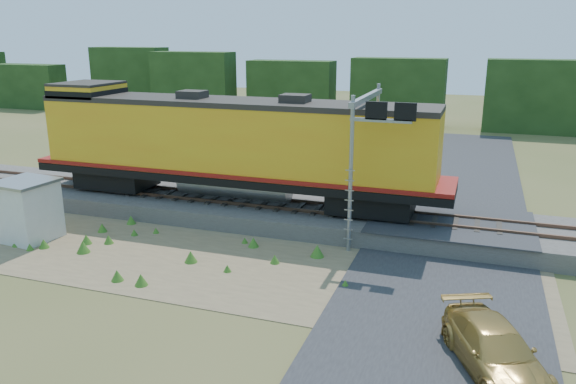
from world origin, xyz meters
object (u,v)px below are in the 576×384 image
at_px(locomotive, 227,144).
at_px(shed, 28,210).
at_px(car, 495,350).
at_px(signal_gantry, 370,128).

xyz_separation_m(locomotive, shed, (-6.90, -6.05, -2.27)).
bearing_deg(car, shed, 144.15).
xyz_separation_m(locomotive, car, (12.51, -10.06, -3.01)).
bearing_deg(car, signal_gantry, 95.63).
distance_m(shed, signal_gantry, 15.44).
relative_size(signal_gantry, car, 1.47).
relative_size(shed, car, 0.61).
height_order(shed, car, shed).
distance_m(locomotive, car, 16.33).
height_order(locomotive, shed, locomotive).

